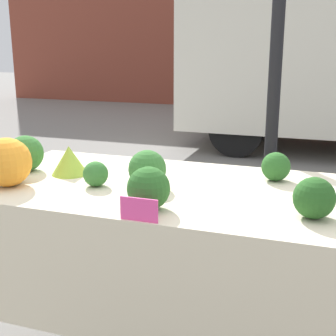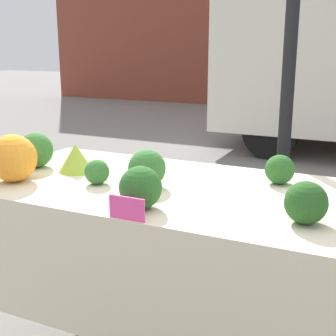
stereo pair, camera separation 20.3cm
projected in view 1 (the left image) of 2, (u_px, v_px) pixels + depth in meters
tent_pole at (273, 111)px, 2.55m from camera, size 0.07×0.07×2.30m
market_table at (163, 216)px, 2.02m from camera, size 1.75×0.90×0.91m
orange_cauliflower at (7, 162)px, 2.02m from camera, size 0.21×0.21×0.21m
romanesco_head at (69, 160)px, 2.22m from camera, size 0.17×0.17×0.14m
broccoli_head_0 at (26, 153)px, 2.27m from camera, size 0.17×0.17×0.17m
broccoli_head_1 at (147, 169)px, 2.01m from camera, size 0.16×0.16×0.16m
broccoli_head_2 at (149, 188)px, 1.74m from camera, size 0.16×0.16×0.16m
broccoli_head_3 at (96, 174)px, 2.03m from camera, size 0.11×0.11×0.11m
broccoli_head_4 at (314, 198)px, 1.65m from camera, size 0.15×0.15×0.15m
broccoli_head_5 at (276, 167)px, 2.11m from camera, size 0.13×0.13×0.13m
price_sign at (139, 210)px, 1.63m from camera, size 0.14×0.01×0.09m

